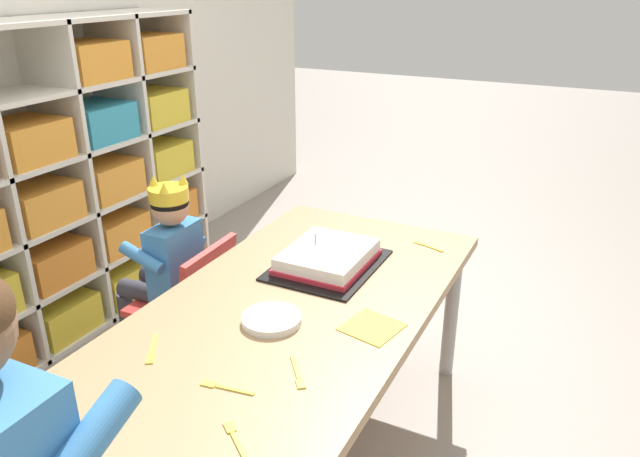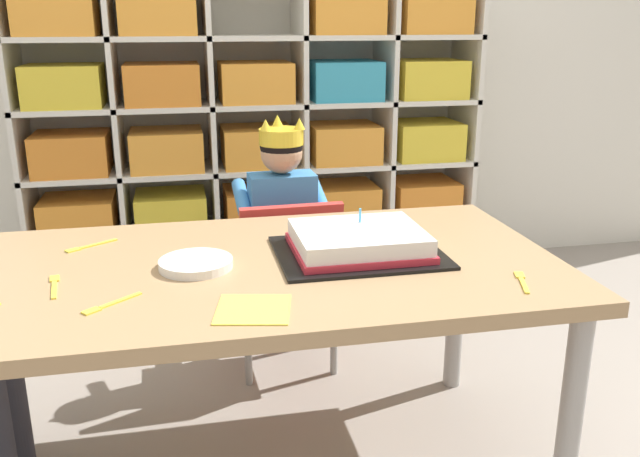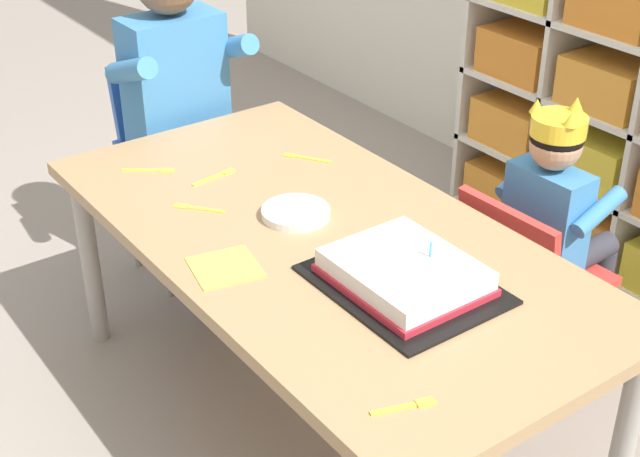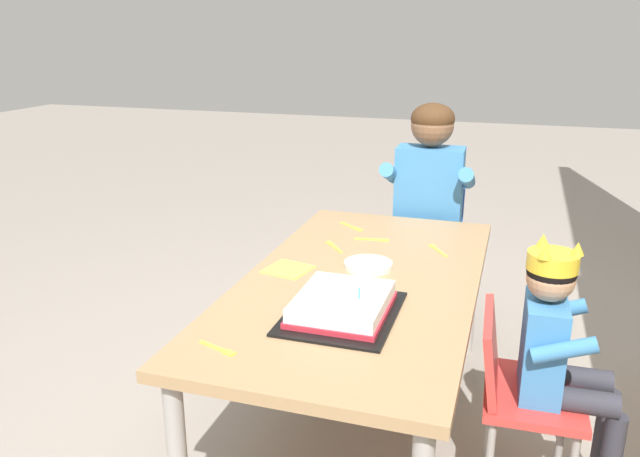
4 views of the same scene
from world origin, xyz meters
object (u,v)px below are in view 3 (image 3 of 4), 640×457
at_px(paper_plate_stack, 295,213).
at_px(fork_beside_plate_stack, 152,170).
at_px(adult_helper_seated, 185,88).
at_px(birthday_cake_on_tray, 404,275).
at_px(classroom_chair_blue, 525,273).
at_px(fork_at_table_front_edge, 408,406).
at_px(activity_table, 320,254).
at_px(child_with_crown, 557,211).
at_px(fork_near_cake_tray, 216,176).
at_px(fork_near_child_seat, 196,208).
at_px(fork_by_napkin, 304,158).
at_px(classroom_chair_adult_side, 173,142).

xyz_separation_m(paper_plate_stack, fork_beside_plate_stack, (-0.44, -0.17, -0.01)).
relative_size(adult_helper_seated, birthday_cake_on_tray, 2.69).
height_order(classroom_chair_blue, paper_plate_stack, paper_plate_stack).
bearing_deg(paper_plate_stack, adult_helper_seated, 172.48).
xyz_separation_m(adult_helper_seated, paper_plate_stack, (0.73, -0.10, -0.08)).
bearing_deg(fork_at_table_front_edge, activity_table, -92.61).
xyz_separation_m(child_with_crown, fork_at_table_front_edge, (0.40, -0.87, 0.06)).
bearing_deg(child_with_crown, fork_near_cake_tray, 46.71).
relative_size(fork_near_child_seat, fork_by_napkin, 0.93).
distance_m(fork_near_cake_tray, fork_at_table_front_edge, 1.02).
bearing_deg(fork_at_table_front_edge, adult_helper_seated, -84.09).
bearing_deg(activity_table, birthday_cake_on_tray, 2.91).
distance_m(classroom_chair_adult_side, fork_by_napkin, 0.60).
height_order(fork_beside_plate_stack, fork_by_napkin, same).
bearing_deg(classroom_chair_adult_side, fork_at_table_front_edge, -103.22).
relative_size(activity_table, classroom_chair_adult_side, 2.14).
distance_m(classroom_chair_blue, child_with_crown, 0.18).
height_order(classroom_chair_blue, fork_near_child_seat, classroom_chair_blue).
distance_m(birthday_cake_on_tray, paper_plate_stack, 0.39).
relative_size(classroom_chair_adult_side, fork_by_napkin, 5.76).
xyz_separation_m(activity_table, birthday_cake_on_tray, (0.29, 0.01, 0.08)).
bearing_deg(fork_near_child_seat, fork_near_cake_tray, 94.33).
relative_size(birthday_cake_on_tray, paper_plate_stack, 2.35).
distance_m(classroom_chair_adult_side, fork_beside_plate_stack, 0.50).
height_order(classroom_chair_blue, birthday_cake_on_tray, birthday_cake_on_tray).
height_order(classroom_chair_adult_side, fork_at_table_front_edge, classroom_chair_adult_side).
bearing_deg(activity_table, fork_near_child_seat, -147.32).
bearing_deg(fork_by_napkin, fork_near_cake_tray, -132.84).
xyz_separation_m(classroom_chair_blue, fork_beside_plate_stack, (-0.73, -0.70, 0.21)).
distance_m(child_with_crown, paper_plate_stack, 0.70).
bearing_deg(fork_at_table_front_edge, classroom_chair_adult_side, -83.10).
distance_m(activity_table, classroom_chair_adult_side, 0.95).
xyz_separation_m(activity_table, classroom_chair_adult_side, (-0.94, 0.09, -0.08)).
relative_size(child_with_crown, adult_helper_seated, 0.78).
bearing_deg(fork_beside_plate_stack, activity_table, 145.39).
bearing_deg(fork_by_napkin, fork_near_child_seat, -111.46).
height_order(fork_beside_plate_stack, fork_near_cake_tray, same).
bearing_deg(paper_plate_stack, birthday_cake_on_tray, 2.32).
bearing_deg(fork_beside_plate_stack, fork_at_table_front_edge, 124.50).
relative_size(paper_plate_stack, fork_near_cake_tray, 1.24).
xyz_separation_m(classroom_chair_blue, child_with_crown, (-0.00, 0.10, 0.15)).
relative_size(classroom_chair_adult_side, paper_plate_stack, 4.17).
bearing_deg(classroom_chair_blue, paper_plate_stack, 58.89).
bearing_deg(fork_near_cake_tray, fork_beside_plate_stack, -54.94).
bearing_deg(adult_helper_seated, classroom_chair_blue, -68.13).
height_order(activity_table, birthday_cake_on_tray, birthday_cake_on_tray).
xyz_separation_m(classroom_chair_adult_side, fork_near_child_seat, (0.66, -0.27, 0.13)).
bearing_deg(paper_plate_stack, fork_near_cake_tray, -171.10).
height_order(child_with_crown, classroom_chair_adult_side, child_with_crown).
bearing_deg(fork_by_napkin, activity_table, -62.91).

